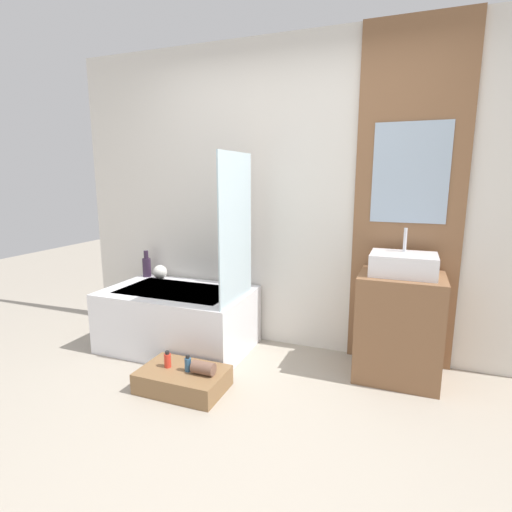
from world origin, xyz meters
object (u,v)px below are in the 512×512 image
Objects in this scene: bathtub at (178,318)px; sink at (403,264)px; wooden_step_bench at (183,379)px; bottle_soap_primary at (168,360)px; vase_tall_dark at (147,266)px; vase_round_light at (160,272)px; bottle_soap_secondary at (188,364)px.

sink reaches higher than bathtub.
bottle_soap_primary is (-0.12, -0.00, 0.13)m from wooden_step_bench.
wooden_step_bench is at bearing -56.17° from bathtub.
vase_tall_dark is 0.18m from vase_round_light.
wooden_step_bench is 5.01× the size of bottle_soap_primary.
vase_tall_dark is (-0.53, 0.31, 0.36)m from bathtub.
vase_round_light is (0.17, -0.03, -0.04)m from vase_tall_dark.
sink is at bearing -4.25° from vase_tall_dark.
bottle_soap_primary is at bearing -64.64° from bathtub.
bathtub is 10.36× the size of bottle_soap_primary.
wooden_step_bench is 4.59× the size of vase_round_light.
vase_round_light is (-0.37, 0.28, 0.32)m from bathtub.
sink reaches higher than vase_round_light.
vase_round_light reaches higher than bottle_soap_primary.
bathtub is at bearing -29.82° from vase_tall_dark.
bottle_soap_primary is (-1.52, -0.75, -0.67)m from sink.
bottle_soap_primary is at bearing -180.00° from wooden_step_bench.
bottle_soap_secondary is (0.05, -0.00, 0.13)m from wooden_step_bench.
wooden_step_bench is 2.36× the size of vase_tall_dark.
bottle_soap_secondary is at bearing 0.00° from bottle_soap_primary.
bathtub is 10.66× the size of bottle_soap_secondary.
vase_tall_dark reaches higher than wooden_step_bench.
wooden_step_bench is 5.15× the size of bottle_soap_secondary.
vase_round_light is 1.18m from bottle_soap_primary.
bottle_soap_primary is (0.66, -0.90, -0.39)m from vase_round_light.
vase_round_light is 1.12× the size of bottle_soap_secondary.
bottle_soap_secondary is (0.46, -0.62, -0.06)m from bathtub.
sink is 1.82m from bottle_soap_primary.
sink is 2.36m from vase_tall_dark.
bathtub is at bearing 115.36° from bottle_soap_primary.
bathtub is at bearing -37.53° from vase_round_light.
sink is (1.40, 0.75, 0.79)m from wooden_step_bench.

